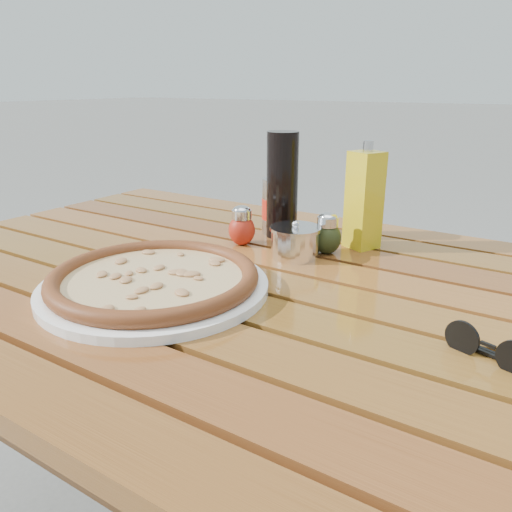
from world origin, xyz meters
The scene contains 10 objects.
table centered at (0.00, 0.00, 0.67)m, with size 1.40×0.90×0.75m.
plate centered at (-0.09, -0.14, 0.76)m, with size 0.36×0.36×0.01m, color white.
pizza centered at (-0.09, -0.14, 0.77)m, with size 0.44×0.44×0.03m.
pepper_shaker centered at (-0.11, 0.14, 0.79)m, with size 0.06×0.06×0.08m.
oregano_shaker centered at (0.06, 0.18, 0.79)m, with size 0.06×0.06×0.08m.
dark_bottle centered at (-0.07, 0.24, 0.86)m, with size 0.07×0.07×0.22m, color black.
soda_can centered at (-0.09, 0.25, 0.81)m, with size 0.08×0.08×0.12m.
olive_oil_cruet centered at (0.10, 0.26, 0.85)m, with size 0.07×0.07×0.21m.
parmesan_tin centered at (0.02, 0.13, 0.78)m, with size 0.11×0.11×0.07m.
sunglasses centered at (0.39, -0.08, 0.77)m, with size 0.11×0.05×0.04m.
Camera 1 is at (0.44, -0.66, 1.06)m, focal length 35.00 mm.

